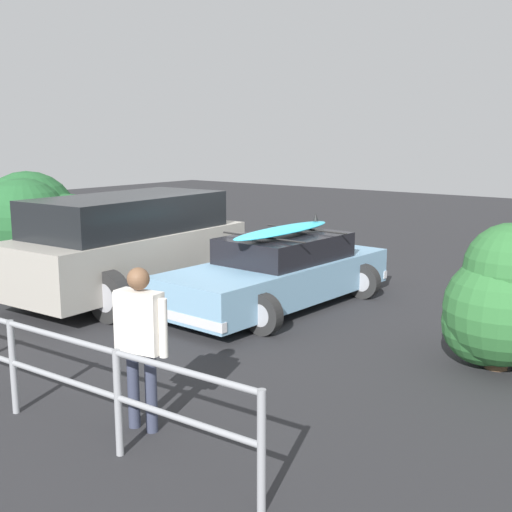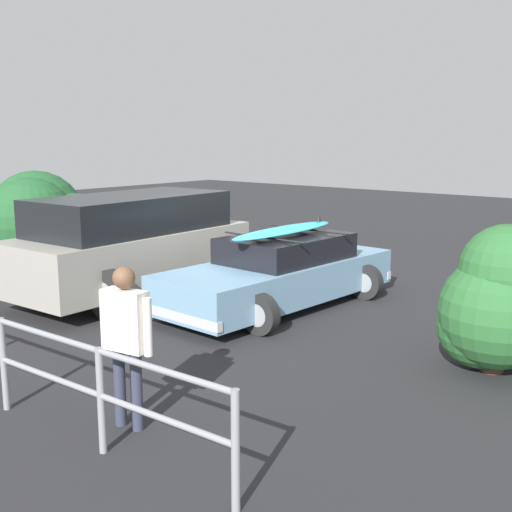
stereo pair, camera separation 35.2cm
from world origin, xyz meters
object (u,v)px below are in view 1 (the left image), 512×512
sedan_car (279,272)px  bush_near_right (38,227)px  suv_car (129,244)px  person_bystander (140,334)px

sedan_car → bush_near_right: bush_near_right is taller
sedan_car → bush_near_right: (5.17, 1.18, 0.44)m
sedan_car → suv_car: bearing=24.2°
sedan_car → person_bystander: 4.92m
person_bystander → sedan_car: bearing=-70.0°
suv_car → person_bystander: 5.43m
sedan_car → suv_car: (2.48, 1.12, 0.36)m
sedan_car → bush_near_right: 5.32m
suv_car → person_bystander: bearing=140.0°
suv_car → person_bystander: (-4.16, 3.49, 0.03)m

